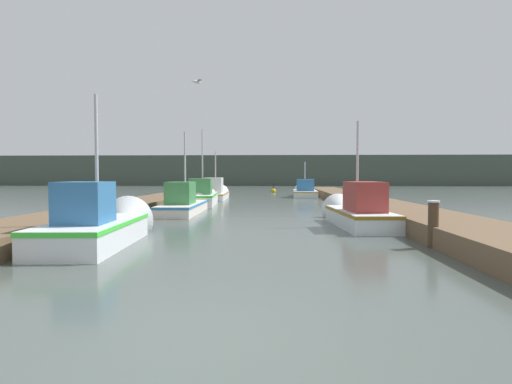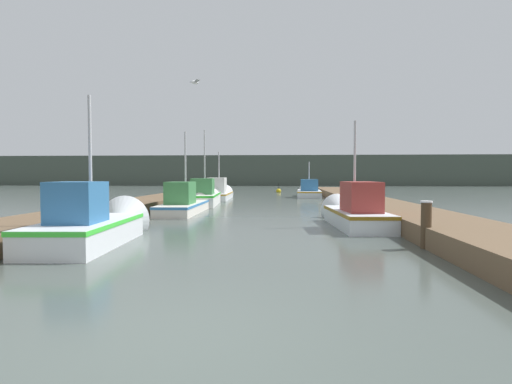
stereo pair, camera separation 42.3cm
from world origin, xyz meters
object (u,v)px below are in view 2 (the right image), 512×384
fishing_boat_1 (352,212)px  channel_buoy (279,191)px  fishing_boat_0 (96,224)px  mooring_piling_1 (426,225)px  fishing_boat_4 (219,193)px  mooring_piling_0 (206,190)px  seagull_1 (195,82)px  fishing_boat_3 (206,196)px  fishing_boat_2 (188,203)px  fishing_boat_5 (309,191)px

fishing_boat_1 → channel_buoy: 25.16m
fishing_boat_0 → mooring_piling_1: (7.98, -0.35, 0.11)m
fishing_boat_1 → fishing_boat_4: size_ratio=0.88×
channel_buoy → fishing_boat_0: bearing=-98.5°
fishing_boat_1 → mooring_piling_0: 16.55m
fishing_boat_0 → seagull_1: bearing=67.3°
fishing_boat_0 → fishing_boat_3: 13.32m
channel_buoy → fishing_boat_1: bearing=-83.7°
mooring_piling_1 → fishing_boat_4: bearing=112.6°
mooring_piling_0 → fishing_boat_0: bearing=-87.6°
fishing_boat_0 → fishing_boat_2: fishing_boat_2 is taller
fishing_boat_3 → mooring_piling_1: size_ratio=5.80×
fishing_boat_5 → channel_buoy: fishing_boat_5 is taller
fishing_boat_2 → fishing_boat_3: bearing=90.2°
fishing_boat_4 → seagull_1: 14.57m
mooring_piling_0 → fishing_boat_5: bearing=24.1°
fishing_boat_1 → fishing_boat_5: (-0.29, 17.95, -0.05)m
fishing_boat_0 → channel_buoy: size_ratio=4.84×
fishing_boat_0 → fishing_boat_5: size_ratio=0.87×
fishing_boat_2 → fishing_boat_3: (-0.09, 4.77, 0.08)m
fishing_boat_3 → channel_buoy: bearing=70.6°
seagull_1 → fishing_boat_0: bearing=119.3°
fishing_boat_2 → mooring_piling_0: 10.02m
fishing_boat_1 → seagull_1: 7.15m
fishing_boat_2 → fishing_boat_4: (-0.06, 9.69, 0.04)m
fishing_boat_1 → fishing_boat_5: bearing=87.1°
fishing_boat_4 → mooring_piling_0: bearing=163.0°
fishing_boat_2 → fishing_boat_3: fishing_boat_3 is taller
fishing_boat_3 → fishing_boat_4: (0.03, 4.92, -0.04)m
seagull_1 → channel_buoy: bearing=-47.9°
mooring_piling_0 → seagull_1: 14.89m
channel_buoy → seagull_1: seagull_1 is taller
fishing_boat_2 → mooring_piling_1: bearing=-50.1°
fishing_boat_3 → mooring_piling_1: 15.74m
fishing_boat_1 → fishing_boat_4: bearing=111.7°
fishing_boat_2 → mooring_piling_1: 11.77m
channel_buoy → fishing_boat_3: bearing=-104.7°
seagull_1 → mooring_piling_0: bearing=-32.0°
channel_buoy → seagull_1: bearing=-96.4°
fishing_boat_1 → fishing_boat_3: 11.63m
fishing_boat_0 → fishing_boat_1: size_ratio=0.90×
fishing_boat_4 → mooring_piling_1: fishing_boat_4 is taller
fishing_boat_0 → seagull_1: 6.57m
mooring_piling_0 → fishing_boat_2: bearing=-83.9°
fishing_boat_4 → mooring_piling_1: bearing=-69.3°
fishing_boat_5 → fishing_boat_3: bearing=-124.9°
fishing_boat_4 → channel_buoy: fishing_boat_4 is taller
fishing_boat_0 → channel_buoy: bearing=78.0°
fishing_boat_5 → fishing_boat_2: bearing=-113.3°
fishing_boat_0 → mooring_piling_0: bearing=88.9°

